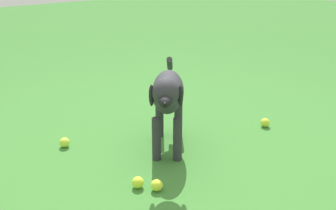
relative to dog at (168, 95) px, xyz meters
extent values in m
plane|color=#38722D|center=(0.10, -0.03, -0.39)|extent=(14.00, 14.00, 0.00)
ellipsoid|color=#2D2D33|center=(0.04, -0.03, 0.01)|extent=(0.54, 0.46, 0.23)
cylinder|color=#2D2D33|center=(-0.13, 0.01, -0.25)|extent=(0.06, 0.06, 0.28)
cylinder|color=#2D2D33|center=(-0.06, 0.12, -0.25)|extent=(0.06, 0.06, 0.28)
cylinder|color=#2D2D33|center=(0.14, -0.18, -0.25)|extent=(0.06, 0.06, 0.28)
cylinder|color=#2D2D33|center=(0.22, -0.07, -0.25)|extent=(0.06, 0.06, 0.28)
ellipsoid|color=#2D2D33|center=(-0.21, 0.15, 0.11)|extent=(0.23, 0.22, 0.17)
ellipsoid|color=black|center=(-0.28, 0.19, 0.09)|extent=(0.14, 0.13, 0.07)
sphere|color=black|center=(-0.32, 0.22, 0.09)|extent=(0.03, 0.03, 0.03)
ellipsoid|color=black|center=(-0.25, 0.08, 0.09)|extent=(0.07, 0.06, 0.13)
ellipsoid|color=black|center=(-0.16, 0.21, 0.09)|extent=(0.07, 0.06, 0.13)
cylinder|color=#2D2D33|center=(0.30, -0.21, 0.10)|extent=(0.16, 0.13, 0.14)
sphere|color=#C4E13F|center=(0.41, 0.55, -0.35)|extent=(0.07, 0.07, 0.07)
sphere|color=#CDE437|center=(-0.36, 0.30, -0.35)|extent=(0.07, 0.07, 0.07)
sphere|color=#C2DA38|center=(-0.07, -0.80, -0.35)|extent=(0.07, 0.07, 0.07)
sphere|color=#C6E534|center=(-0.28, 0.38, -0.35)|extent=(0.07, 0.07, 0.07)
camera|label=1|loc=(-2.03, 1.30, 0.89)|focal=44.40mm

